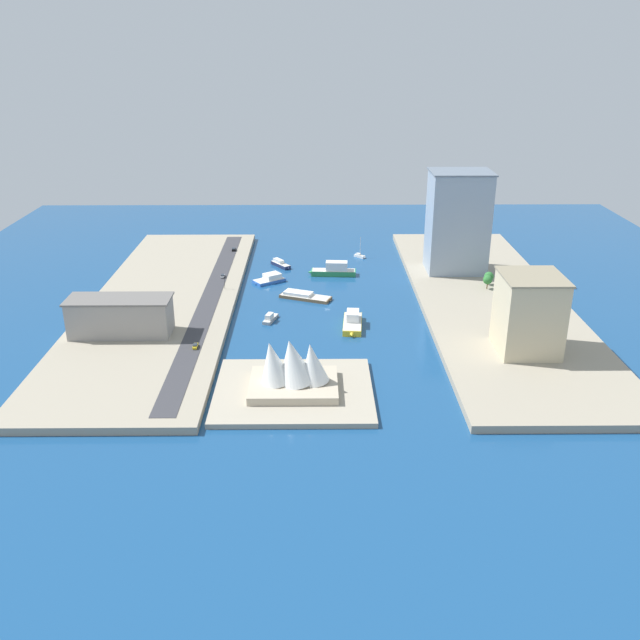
{
  "coord_description": "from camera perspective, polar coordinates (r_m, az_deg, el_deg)",
  "views": [
    {
      "loc": [
        6.54,
        314.72,
        120.78
      ],
      "look_at": [
        3.95,
        31.69,
        4.82
      ],
      "focal_mm": 38.51,
      "sensor_mm": 36.0,
      "label": 1
    }
  ],
  "objects": [
    {
      "name": "ground_plane",
      "position": [
        337.16,
        0.62,
        1.29
      ],
      "size": [
        440.0,
        440.0,
        0.0
      ],
      "primitive_type": "plane",
      "color": "navy"
    },
    {
      "name": "quay_west",
      "position": [
        347.54,
        13.96,
        1.53
      ],
      "size": [
        70.0,
        240.0,
        3.06
      ],
      "primitive_type": "cube",
      "color": "#9E937F",
      "rests_on": "ground_plane"
    },
    {
      "name": "quay_east",
      "position": [
        344.5,
        -12.83,
        1.45
      ],
      "size": [
        70.0,
        240.0,
        3.06
      ],
      "primitive_type": "cube",
      "color": "#9E937F",
      "rests_on": "ground_plane"
    },
    {
      "name": "peninsula_point",
      "position": [
        253.67,
        -2.2,
        -5.92
      ],
      "size": [
        57.91,
        50.19,
        2.0
      ],
      "primitive_type": "cube",
      "color": "#A89E89",
      "rests_on": "ground_plane"
    },
    {
      "name": "road_strip",
      "position": [
        339.86,
        -9.15,
        1.73
      ],
      "size": [
        9.23,
        228.0,
        0.15
      ],
      "primitive_type": "cube",
      "color": "#38383D",
      "rests_on": "quay_east"
    },
    {
      "name": "ferry_green_doubledeck",
      "position": [
        379.38,
        1.19,
        4.18
      ],
      "size": [
        26.71,
        8.44,
        7.72
      ],
      "color": "#2D8C4C",
      "rests_on": "ground_plane"
    },
    {
      "name": "patrol_launch_navy",
      "position": [
        395.19,
        -3.31,
        4.67
      ],
      "size": [
        12.09,
        14.98,
        3.85
      ],
      "color": "#1E284C",
      "rests_on": "ground_plane"
    },
    {
      "name": "ferry_yellow_fast",
      "position": [
        310.73,
        2.72,
        -0.16
      ],
      "size": [
        9.97,
        24.91,
        6.7
      ],
      "color": "yellow",
      "rests_on": "ground_plane"
    },
    {
      "name": "catamaran_blue",
      "position": [
        369.88,
        -4.16,
        3.44
      ],
      "size": [
        18.3,
        16.45,
        4.39
      ],
      "color": "blue",
      "rests_on": "ground_plane"
    },
    {
      "name": "yacht_sleek_gray",
      "position": [
        317.94,
        -4.15,
        0.16
      ],
      "size": [
        7.09,
        13.08,
        3.95
      ],
      "color": "#999EA3",
      "rests_on": "ground_plane"
    },
    {
      "name": "barge_flat_brown",
      "position": [
        345.0,
        -1.39,
        2.01
      ],
      "size": [
        26.9,
        17.24,
        3.22
      ],
      "color": "brown",
      "rests_on": "ground_plane"
    },
    {
      "name": "sailboat_small_white",
      "position": [
        412.27,
        3.33,
        5.35
      ],
      "size": [
        7.13,
        7.03,
        12.68
      ],
      "color": "white",
      "rests_on": "ground_plane"
    },
    {
      "name": "office_block_beige",
      "position": [
        287.09,
        16.96,
        0.52
      ],
      "size": [
        24.22,
        26.4,
        32.0
      ],
      "color": "#C6B793",
      "rests_on": "quay_west"
    },
    {
      "name": "tower_tall_glass",
      "position": [
        378.85,
        11.38,
        8.0
      ],
      "size": [
        32.38,
        25.68,
        54.12
      ],
      "color": "#8C9EB2",
      "rests_on": "quay_west"
    },
    {
      "name": "carpark_squat_concrete",
      "position": [
        305.13,
        -16.25,
        0.32
      ],
      "size": [
        44.14,
        16.79,
        16.36
      ],
      "color": "gray",
      "rests_on": "quay_east"
    },
    {
      "name": "sedan_silver",
      "position": [
        370.01,
        -8.08,
        3.65
      ],
      "size": [
        1.97,
        5.0,
        1.61
      ],
      "color": "black",
      "rests_on": "road_strip"
    },
    {
      "name": "taxi_yellow_cab",
      "position": [
        286.86,
        -10.32,
        -2.12
      ],
      "size": [
        1.91,
        4.89,
        1.64
      ],
      "color": "black",
      "rests_on": "road_strip"
    },
    {
      "name": "suv_black",
      "position": [
        417.48,
        -7.18,
        5.86
      ],
      "size": [
        1.98,
        5.15,
        1.59
      ],
      "color": "black",
      "rests_on": "road_strip"
    },
    {
      "name": "traffic_light_waterfront",
      "position": [
        351.58,
        -7.95,
        3.25
      ],
      "size": [
        0.36,
        0.36,
        6.5
      ],
      "color": "black",
      "rests_on": "quay_east"
    },
    {
      "name": "opera_landmark",
      "position": [
        249.38,
        -2.33,
        -4.01
      ],
      "size": [
        32.24,
        26.0,
        20.55
      ],
      "color": "#BCAD93",
      "rests_on": "peninsula_point"
    },
    {
      "name": "park_tree_cluster",
      "position": [
        359.78,
        14.23,
        3.25
      ],
      "size": [
        14.71,
        19.37,
        7.25
      ],
      "color": "brown",
      "rests_on": "quay_west"
    }
  ]
}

